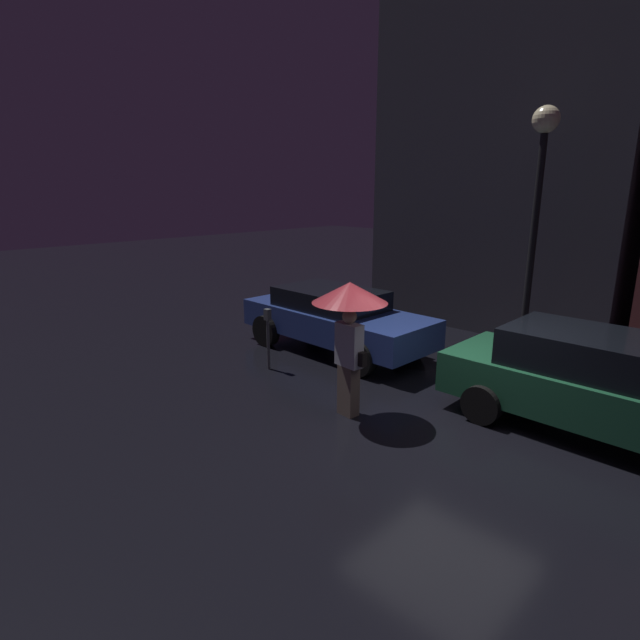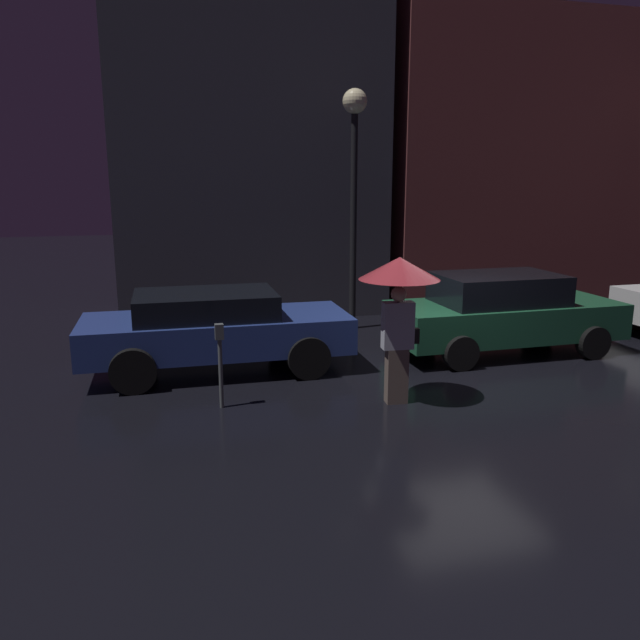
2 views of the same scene
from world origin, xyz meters
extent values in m
plane|color=black|center=(0.00, 0.00, 0.00)|extent=(60.00, 60.00, 0.00)
cube|color=#3D3D47|center=(-2.40, 6.50, 4.44)|extent=(6.23, 3.00, 8.89)
cube|color=navy|center=(-3.76, 1.53, 0.65)|extent=(4.48, 1.82, 0.59)
cube|color=black|center=(-3.94, 1.53, 1.16)|extent=(2.34, 1.56, 0.42)
cylinder|color=black|center=(-2.38, 2.39, 0.35)|extent=(0.71, 0.22, 0.71)
cylinder|color=black|center=(-2.38, 0.67, 0.35)|extent=(0.71, 0.22, 0.71)
cylinder|color=black|center=(-5.14, 2.39, 0.35)|extent=(0.71, 0.22, 0.71)
cylinder|color=black|center=(-5.14, 0.67, 0.35)|extent=(0.71, 0.22, 0.71)
cube|color=#1E5638|center=(1.56, 1.29, 0.63)|extent=(4.29, 1.70, 0.65)
cube|color=black|center=(1.39, 1.29, 1.22)|extent=(2.23, 1.49, 0.54)
cylinder|color=black|center=(0.23, 2.13, 0.30)|extent=(0.61, 0.22, 0.61)
cylinder|color=black|center=(0.23, 0.44, 0.30)|extent=(0.61, 0.22, 0.61)
cube|color=#66564C|center=(-1.42, -0.74, 0.41)|extent=(0.32, 0.23, 0.82)
cube|color=#B2B7C6|center=(-1.42, -0.74, 1.16)|extent=(0.46, 0.25, 0.68)
sphere|color=tan|center=(-1.42, -0.74, 1.61)|extent=(0.22, 0.22, 0.22)
cylinder|color=black|center=(-1.42, -0.74, 1.42)|extent=(0.02, 0.02, 0.80)
cone|color=#B2333D|center=(-1.42, -0.74, 1.98)|extent=(1.15, 1.15, 0.32)
cube|color=black|center=(-1.18, -0.74, 0.99)|extent=(0.17, 0.11, 0.22)
cylinder|color=#4C5154|center=(-3.91, -0.28, 0.50)|extent=(0.06, 0.06, 1.01)
cube|color=#4C5154|center=(-3.91, -0.28, 1.12)|extent=(0.12, 0.10, 0.22)
cylinder|color=black|center=(-0.58, 3.87, 2.25)|extent=(0.14, 0.14, 4.49)
sphere|color=#F9EAB7|center=(-0.58, 3.87, 4.75)|extent=(0.51, 0.51, 0.51)
camera|label=1|loc=(3.34, -6.30, 3.48)|focal=28.00mm
camera|label=2|loc=(-4.77, -8.80, 3.19)|focal=35.00mm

